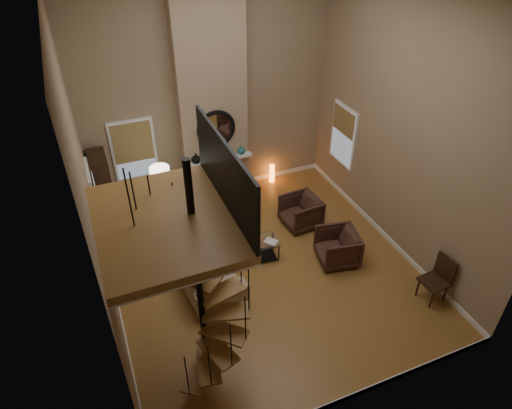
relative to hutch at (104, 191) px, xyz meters
name	(u,v)px	position (x,y,z in m)	size (l,w,h in m)	color
ground	(263,268)	(2.75, -2.79, -0.95)	(6.00, 6.50, 0.01)	#B07B38
back_wall	(209,90)	(2.75, 0.46, 1.80)	(6.00, 0.02, 5.50)	#967F60
front_wall	(370,276)	(2.75, -6.04, 1.80)	(6.00, 0.02, 5.50)	#967F60
left_wall	(88,191)	(-0.25, -2.79, 1.80)	(0.02, 6.50, 5.50)	#967F60
right_wall	(404,126)	(5.75, -2.79, 1.80)	(0.02, 6.50, 5.50)	#967F60
baseboard_back	(215,188)	(2.75, 0.45, -0.89)	(6.00, 0.02, 0.12)	white
baseboard_front	(344,399)	(2.75, -6.03, -0.89)	(6.00, 0.02, 0.12)	white
baseboard_left	(119,308)	(-0.24, -2.79, -0.89)	(0.02, 6.50, 0.12)	white
baseboard_right	(382,232)	(5.74, -2.79, -0.89)	(0.02, 6.50, 0.12)	white
chimney_breast	(211,93)	(2.75, 0.27, 1.80)	(1.60, 0.38, 5.50)	tan
hearth	(224,202)	(2.75, -0.22, -0.93)	(1.50, 0.60, 0.04)	black
firebox	(219,179)	(2.75, 0.07, -0.40)	(0.95, 0.02, 0.72)	black
mantel	(219,160)	(2.75, -0.01, 0.20)	(1.70, 0.18, 0.06)	white
mirror_frame	(216,129)	(2.75, 0.05, 1.00)	(0.94, 0.94, 0.10)	black
mirror_disc	(216,129)	(2.75, 0.06, 1.00)	(0.80, 0.80, 0.01)	white
vase_left	(196,158)	(2.20, 0.03, 0.35)	(0.24, 0.24, 0.25)	black
vase_right	(241,150)	(3.35, 0.03, 0.33)	(0.20, 0.20, 0.21)	#1B5B60
window_back	(134,149)	(0.85, 0.43, 0.67)	(1.02, 0.06, 1.52)	white
window_right	(343,135)	(5.72, -0.79, 0.68)	(0.06, 1.02, 1.52)	white
entry_door	(99,213)	(-0.21, -0.99, 0.10)	(0.10, 1.05, 2.16)	white
loft	(173,217)	(0.70, -4.59, 2.29)	(1.70, 2.20, 1.09)	olive
spiral_stair	(201,291)	(0.96, -4.58, 0.83)	(1.47, 1.47, 4.06)	black
hutch	(104,191)	(0.00, 0.00, 0.00)	(0.38, 0.81, 1.82)	black
sofa	(198,257)	(1.48, -2.36, -0.55)	(2.62, 1.02, 0.76)	tan
armchair_near	(303,211)	(4.23, -1.72, -0.60)	(0.81, 0.83, 0.76)	#40261D
armchair_far	(341,247)	(4.38, -3.16, -0.60)	(0.81, 0.83, 0.76)	#40261D
coffee_table	(253,249)	(2.65, -2.42, -0.67)	(1.15, 0.67, 0.43)	silver
bowl	(252,239)	(2.65, -2.37, -0.45)	(0.41, 0.41, 0.10)	#CA6A23
book	(271,242)	(3.00, -2.57, -0.49)	(0.20, 0.27, 0.03)	gray
floor_lamp	(161,180)	(1.18, -0.77, 0.46)	(0.43, 0.43, 1.75)	black
accent_lamp	(272,173)	(4.30, 0.25, -0.70)	(0.14, 0.14, 0.51)	orange
side_chair	(438,277)	(5.52, -4.80, -0.42)	(0.51, 0.51, 1.00)	black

